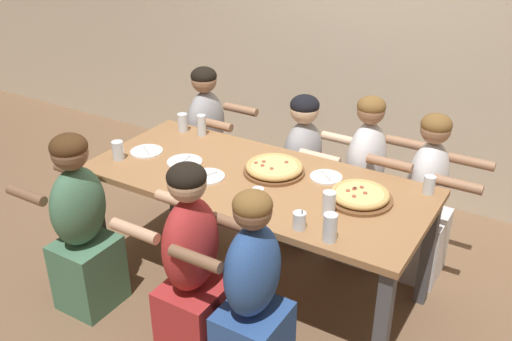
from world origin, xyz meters
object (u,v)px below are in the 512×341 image
cocktail_glass_blue (299,221)px  empty_plate_b (185,162)px  pizza_board_second (360,196)px  diner_near_center (192,273)px  diner_far_right (425,205)px  drinking_glass_g (329,205)px  drinking_glass_a (202,127)px  empty_plate_a (147,151)px  diner_near_left (82,230)px  drinking_glass_d (118,151)px  diner_far_center (302,175)px  empty_plate_c (326,177)px  drinking_glass_e (258,197)px  diner_near_midright (252,301)px  drinking_glass_f (183,124)px  diner_far_left (207,146)px  drinking_glass_c (330,228)px  empty_plate_d (207,177)px  pizza_board_main (274,168)px  drinking_glass_b (429,186)px  diner_far_midright (364,188)px

cocktail_glass_blue → empty_plate_b: bearing=162.6°
pizza_board_second → diner_near_center: size_ratio=0.31×
diner_far_right → drinking_glass_g: bearing=-19.7°
empty_plate_b → drinking_glass_a: drinking_glass_a is taller
empty_plate_a → diner_near_left: diner_near_left is taller
cocktail_glass_blue → drinking_glass_d: drinking_glass_d is taller
diner_near_left → diner_near_center: (0.80, 0.00, 0.01)m
cocktail_glass_blue → diner_far_center: size_ratio=0.11×
pizza_board_second → diner_near_left: size_ratio=0.32×
empty_plate_c → drinking_glass_e: size_ratio=1.91×
empty_plate_b → diner_near_midright: 1.10m
drinking_glass_f → diner_far_left: bearing=97.2°
diner_near_midright → diner_far_right: diner_far_right is taller
pizza_board_second → diner_far_left: bearing=157.6°
drinking_glass_d → diner_far_right: (1.72, 0.90, -0.32)m
empty_plate_b → drinking_glass_c: drinking_glass_c is taller
pizza_board_second → drinking_glass_c: 0.45m
empty_plate_c → diner_far_left: diner_far_left is taller
empty_plate_d → drinking_glass_c: size_ratio=1.43×
pizza_board_main → drinking_glass_d: drinking_glass_d is taller
empty_plate_a → drinking_glass_d: 0.19m
empty_plate_a → drinking_glass_c: size_ratio=1.42×
drinking_glass_d → drinking_glass_c: bearing=-5.5°
pizza_board_second → empty_plate_c: bearing=151.6°
empty_plate_b → diner_far_center: bearing=57.7°
empty_plate_a → drinking_glass_e: drinking_glass_e is taller
empty_plate_a → empty_plate_b: bearing=0.7°
diner_near_center → empty_plate_c: bearing=-20.7°
diner_far_right → diner_far_center: bearing=-90.0°
drinking_glass_b → drinking_glass_e: (-0.75, -0.61, -0.00)m
diner_far_right → diner_far_center: size_ratio=1.04×
empty_plate_a → diner_near_midright: size_ratio=0.19×
pizza_board_second → drinking_glass_f: bearing=169.1°
empty_plate_d → diner_far_center: (0.23, 0.82, -0.29)m
diner_near_left → diner_far_left: diner_far_left is taller
diner_near_midright → diner_near_center: 0.37m
pizza_board_main → empty_plate_d: 0.40m
drinking_glass_g → diner_near_midright: diner_near_midright is taller
diner_far_right → diner_far_left: bearing=-90.0°
drinking_glass_f → drinking_glass_g: drinking_glass_g is taller
drinking_glass_c → drinking_glass_d: (-1.52, 0.15, -0.02)m
drinking_glass_a → diner_far_left: 0.49m
drinking_glass_c → drinking_glass_g: size_ratio=1.06×
empty_plate_a → drinking_glass_b: bearing=13.4°
drinking_glass_c → diner_near_left: (-1.43, -0.30, -0.33)m
diner_far_center → diner_near_center: diner_near_center is taller
drinking_glass_c → diner_far_center: bearing=122.5°
diner_near_left → diner_far_midright: (1.22, 1.35, -0.00)m
empty_plate_c → diner_far_right: size_ratio=0.17×
diner_far_right → empty_plate_b: bearing=-61.2°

